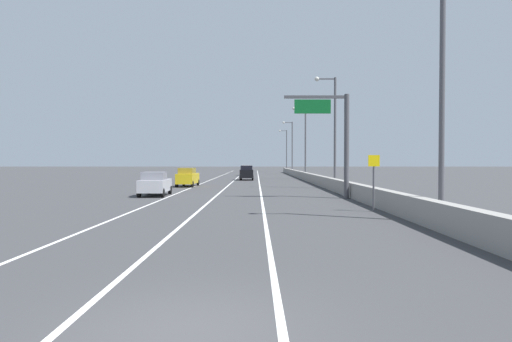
{
  "coord_description": "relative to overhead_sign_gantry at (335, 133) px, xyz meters",
  "views": [
    {
      "loc": [
        1.09,
        -6.61,
        2.65
      ],
      "look_at": [
        1.24,
        48.35,
        1.45
      ],
      "focal_mm": 29.9,
      "sensor_mm": 36.0,
      "label": 1
    }
  ],
  "objects": [
    {
      "name": "speed_advisory_sign",
      "position": [
        0.44,
        -8.17,
        -2.96
      ],
      "size": [
        0.6,
        0.11,
        3.0
      ],
      "color": "#4C4C51",
      "rests_on": "ground_plane"
    },
    {
      "name": "lane_stripe_right",
      "position": [
        -5.37,
        30.96,
        -4.73
      ],
      "size": [
        0.16,
        130.0,
        0.0
      ],
      "primitive_type": "cube",
      "color": "silver",
      "rests_on": "ground_plane"
    },
    {
      "name": "lane_stripe_left",
      "position": [
        -12.37,
        30.96,
        -4.73
      ],
      "size": [
        0.16,
        130.0,
        0.0
      ],
      "primitive_type": "cube",
      "color": "silver",
      "rests_on": "ground_plane"
    },
    {
      "name": "car_white_2",
      "position": [
        -7.54,
        48.58,
        -3.71
      ],
      "size": [
        1.86,
        4.39,
        2.05
      ],
      "color": "white",
      "rests_on": "ground_plane"
    },
    {
      "name": "lamp_post_right_near",
      "position": [
        2.08,
        -12.06,
        1.52
      ],
      "size": [
        2.14,
        0.44,
        10.98
      ],
      "color": "#4C4C51",
      "rests_on": "ground_plane"
    },
    {
      "name": "car_silver_0",
      "position": [
        -13.61,
        2.26,
        -3.8
      ],
      "size": [
        2.09,
        4.28,
        1.86
      ],
      "color": "#B7B7BC",
      "rests_on": "ground_plane"
    },
    {
      "name": "jersey_barrier_right",
      "position": [
        1.34,
        15.96,
        -4.18
      ],
      "size": [
        0.6,
        120.0,
        1.1
      ],
      "primitive_type": "cube",
      "color": "gray",
      "rests_on": "ground_plane"
    },
    {
      "name": "ground_plane",
      "position": [
        -6.87,
        39.96,
        -4.73
      ],
      "size": [
        320.0,
        320.0,
        0.0
      ],
      "primitive_type": "plane",
      "color": "#38383A"
    },
    {
      "name": "lamp_post_right_fifth",
      "position": [
        2.01,
        81.06,
        1.52
      ],
      "size": [
        2.14,
        0.44,
        10.98
      ],
      "color": "#4C4C51",
      "rests_on": "ground_plane"
    },
    {
      "name": "car_yellow_3",
      "position": [
        -13.09,
        14.74,
        -3.73
      ],
      "size": [
        1.94,
        4.58,
        1.99
      ],
      "color": "gold",
      "rests_on": "ground_plane"
    },
    {
      "name": "lane_stripe_center",
      "position": [
        -8.87,
        30.96,
        -4.73
      ],
      "size": [
        0.16,
        130.0,
        0.0
      ],
      "primitive_type": "cube",
      "color": "silver",
      "rests_on": "ground_plane"
    },
    {
      "name": "lamp_post_right_third",
      "position": [
        1.55,
        34.5,
        1.52
      ],
      "size": [
        2.14,
        0.44,
        10.98
      ],
      "color": "#4C4C51",
      "rests_on": "ground_plane"
    },
    {
      "name": "lamp_post_right_second",
      "position": [
        1.75,
        11.22,
        1.52
      ],
      "size": [
        2.14,
        0.44,
        10.98
      ],
      "color": "#4C4C51",
      "rests_on": "ground_plane"
    },
    {
      "name": "car_black_1",
      "position": [
        -7.13,
        30.68,
        -3.69
      ],
      "size": [
        1.96,
        4.26,
        2.09
      ],
      "color": "black",
      "rests_on": "ground_plane"
    },
    {
      "name": "lamp_post_right_fourth",
      "position": [
        1.51,
        57.78,
        1.52
      ],
      "size": [
        2.14,
        0.44,
        10.98
      ],
      "color": "#4C4C51",
      "rests_on": "ground_plane"
    },
    {
      "name": "overhead_sign_gantry",
      "position": [
        0.0,
        0.0,
        0.0
      ],
      "size": [
        4.68,
        0.36,
        7.5
      ],
      "color": "#47474C",
      "rests_on": "ground_plane"
    }
  ]
}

